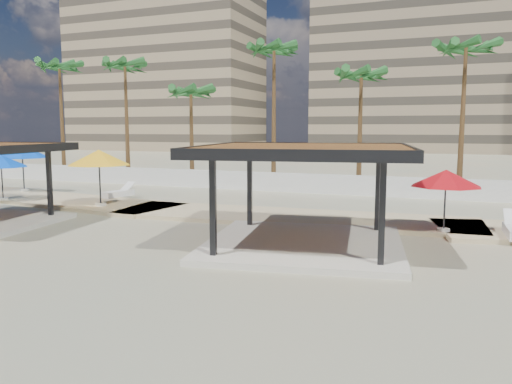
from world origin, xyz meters
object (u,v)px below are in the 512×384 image
umbrella_c (446,178)px  pavilion_central (305,187)px  lounger_a (119,193)px  umbrella_a (22,152)px

umbrella_c → pavilion_central: bearing=-140.7°
umbrella_c → lounger_a: 17.64m
pavilion_central → umbrella_c: pavilion_central is taller
pavilion_central → umbrella_c: (4.35, 3.56, 0.11)m
umbrella_a → umbrella_c: 24.41m
umbrella_a → lounger_a: bearing=0.4°
umbrella_a → umbrella_c: umbrella_a is taller
umbrella_a → umbrella_c: bearing=-8.0°
lounger_a → umbrella_a: bearing=103.6°
umbrella_a → umbrella_c: (24.17, -3.40, -0.42)m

